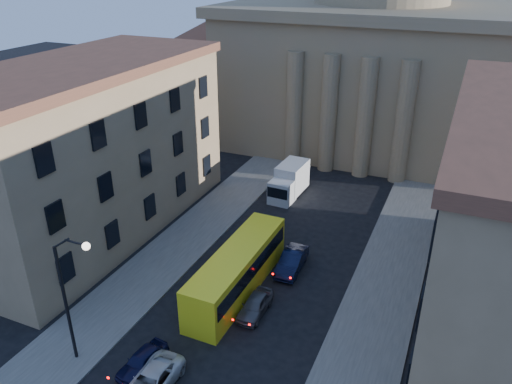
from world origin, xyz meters
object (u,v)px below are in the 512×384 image
Objects in this scene: street_lamp at (70,290)px; city_bus at (238,269)px; car_left_near at (142,361)px; box_truck at (289,182)px.

street_lamp is 12.13m from city_bus.
car_left_near is at bearing -100.58° from city_bus.
car_left_near is 9.54m from city_bus.
street_lamp is 1.50× the size of box_truck.
street_lamp is at bearing -117.82° from city_bus.
street_lamp is at bearing -159.15° from car_left_near.
car_left_near is 25.80m from box_truck.
street_lamp is 27.19m from box_truck.
street_lamp is 6.03m from car_left_near.
car_left_near is (3.69, 0.92, -4.67)m from street_lamp.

